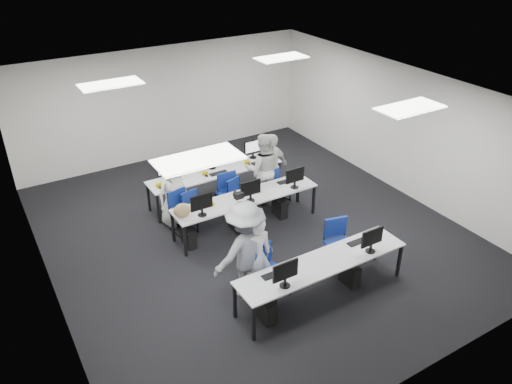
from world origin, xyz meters
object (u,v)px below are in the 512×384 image
chair_0 (272,282)px  chair_1 (338,253)px  student_0 (255,257)px  chair_3 (231,202)px  chair_5 (185,212)px  chair_2 (183,219)px  chair_4 (278,190)px  desk_mid (246,199)px  photographer (245,251)px  student_1 (262,169)px  student_2 (173,192)px  chair_7 (268,190)px  student_3 (271,169)px  desk_front (323,264)px  chair_6 (228,198)px

chair_0 → chair_1: bearing=-19.1°
chair_1 → student_0: (-1.75, 0.12, 0.50)m
chair_3 → chair_5: (-1.02, 0.17, -0.03)m
chair_2 → chair_4: size_ratio=1.05×
chair_4 → chair_1: bearing=-117.2°
desk_mid → photographer: photographer is taller
chair_3 → chair_5: 1.04m
chair_0 → student_1: (1.60, 2.90, 0.54)m
student_2 → photographer: size_ratio=0.82×
desk_mid → chair_0: chair_0 is taller
chair_3 → chair_7: 1.03m
student_0 → photographer: 0.21m
chair_7 → chair_3: bearing=-165.0°
chair_3 → student_3: student_3 is taller
desk_front → student_1: size_ratio=1.89×
student_1 → photographer: photographer is taller
chair_7 → desk_front: bearing=-96.3°
desk_front → student_2: (-1.25, 3.54, 0.07)m
chair_6 → chair_7: 0.99m
chair_0 → student_2: (-0.51, 3.10, 0.45)m
chair_3 → chair_5: bearing=174.0°
desk_front → desk_mid: (0.00, 2.60, 0.00)m
chair_0 → student_1: bearing=39.6°
chair_4 → chair_0: bearing=-144.0°
student_3 → desk_mid: bearing=-157.3°
chair_7 → student_0: bearing=-115.6°
desk_front → chair_0: 0.94m
chair_3 → chair_6: size_ratio=1.15×
student_2 → chair_7: bearing=-20.9°
desk_front → chair_4: chair_4 is taller
chair_0 → student_1: 3.36m
chair_7 → student_0: student_0 is taller
desk_mid → chair_7: chair_7 is taller
chair_3 → chair_0: bearing=-100.9°
chair_4 → student_3: size_ratio=0.52×
chair_0 → chair_1: size_ratio=1.01×
student_1 → chair_3: bearing=31.9°
chair_2 → photographer: (0.13, -2.41, 0.63)m
chair_2 → chair_0: bearing=-87.4°
chair_0 → student_0: size_ratio=0.60×
desk_front → desk_mid: bearing=90.0°
chair_5 → student_1: size_ratio=0.51×
chair_3 → chair_6: chair_3 is taller
student_0 → photographer: size_ratio=0.88×
student_1 → student_3: bearing=179.3°
student_2 → chair_2: bearing=-101.3°
desk_front → chair_6: 3.50m
chair_6 → chair_2: bearing=177.1°
chair_7 → chair_1: bearing=-83.7°
chair_0 → student_3: (1.77, 2.83, 0.53)m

